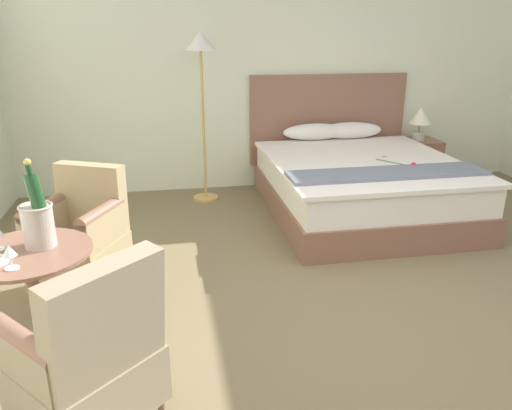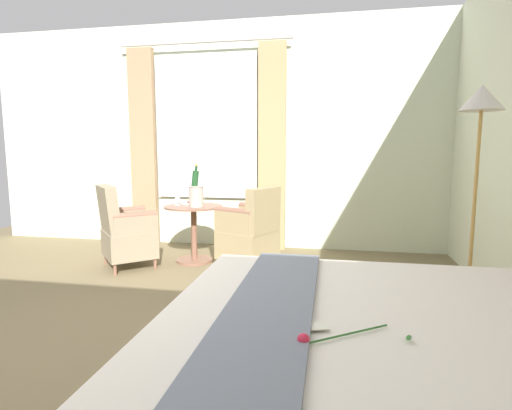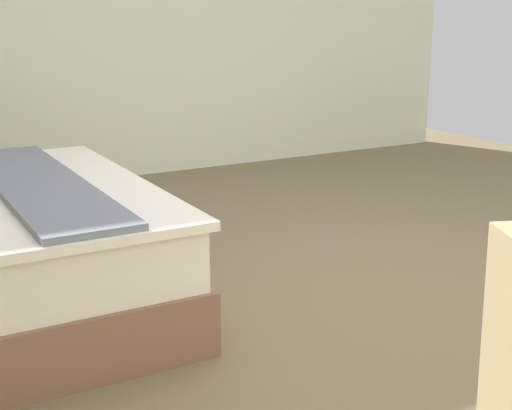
{
  "view_description": "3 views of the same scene",
  "coord_description": "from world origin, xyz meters",
  "px_view_note": "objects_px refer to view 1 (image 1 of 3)",
  "views": [
    {
      "loc": [
        -1.37,
        -2.61,
        1.85
      ],
      "look_at": [
        -0.73,
        0.84,
        0.6
      ],
      "focal_mm": 35.0,
      "sensor_mm": 36.0,
      "label": 1
    },
    {
      "loc": [
        2.35,
        1.7,
        1.32
      ],
      "look_at": [
        -0.79,
        1.11,
        0.9
      ],
      "focal_mm": 28.0,
      "sensor_mm": 36.0,
      "label": 2
    },
    {
      "loc": [
        -2.74,
        2.15,
        1.39
      ],
      "look_at": [
        -0.78,
        1.04,
        0.78
      ],
      "focal_mm": 50.0,
      "sensor_mm": 36.0,
      "label": 3
    }
  ],
  "objects_px": {
    "champagne_bucket": "(38,219)",
    "armchair_facing_bed": "(89,361)",
    "bedside_lamp": "(420,118)",
    "side_table_round": "(35,295)",
    "nightstand": "(415,162)",
    "floor_lamp_brass": "(201,63)",
    "bed": "(357,180)",
    "armchair_by_window": "(82,241)",
    "wine_glass_near_edge": "(9,253)"
  },
  "relations": [
    {
      "from": "champagne_bucket",
      "to": "armchair_facing_bed",
      "type": "bearing_deg",
      "value": -66.89
    },
    {
      "from": "bedside_lamp",
      "to": "champagne_bucket",
      "type": "xyz_separation_m",
      "value": [
        -3.76,
        -2.78,
        0.03
      ]
    },
    {
      "from": "side_table_round",
      "to": "armchair_facing_bed",
      "type": "relative_size",
      "value": 0.73
    },
    {
      "from": "nightstand",
      "to": "armchair_facing_bed",
      "type": "xyz_separation_m",
      "value": [
        -3.44,
        -3.53,
        0.14
      ]
    },
    {
      "from": "nightstand",
      "to": "floor_lamp_brass",
      "type": "bearing_deg",
      "value": -177.0
    },
    {
      "from": "bed",
      "to": "champagne_bucket",
      "type": "distance_m",
      "value": 3.37
    },
    {
      "from": "bedside_lamp",
      "to": "armchair_by_window",
      "type": "relative_size",
      "value": 0.42
    },
    {
      "from": "floor_lamp_brass",
      "to": "wine_glass_near_edge",
      "type": "bearing_deg",
      "value": -112.98
    },
    {
      "from": "wine_glass_near_edge",
      "to": "side_table_round",
      "type": "bearing_deg",
      "value": 83.59
    },
    {
      "from": "wine_glass_near_edge",
      "to": "floor_lamp_brass",
      "type": "bearing_deg",
      "value": 67.02
    },
    {
      "from": "armchair_by_window",
      "to": "armchair_facing_bed",
      "type": "xyz_separation_m",
      "value": [
        0.22,
        -1.42,
        -0.0
      ]
    },
    {
      "from": "side_table_round",
      "to": "armchair_facing_bed",
      "type": "xyz_separation_m",
      "value": [
        0.39,
        -0.69,
        0.01
      ]
    },
    {
      "from": "bedside_lamp",
      "to": "armchair_facing_bed",
      "type": "xyz_separation_m",
      "value": [
        -3.44,
        -3.53,
        -0.4
      ]
    },
    {
      "from": "floor_lamp_brass",
      "to": "nightstand",
      "type": "bearing_deg",
      "value": 3.0
    },
    {
      "from": "bed",
      "to": "armchair_by_window",
      "type": "height_order",
      "value": "bed"
    },
    {
      "from": "nightstand",
      "to": "floor_lamp_brass",
      "type": "relative_size",
      "value": 0.3
    },
    {
      "from": "champagne_bucket",
      "to": "wine_glass_near_edge",
      "type": "xyz_separation_m",
      "value": [
        -0.09,
        -0.27,
        -0.07
      ]
    },
    {
      "from": "bed",
      "to": "bedside_lamp",
      "type": "distance_m",
      "value": 1.43
    },
    {
      "from": "nightstand",
      "to": "floor_lamp_brass",
      "type": "height_order",
      "value": "floor_lamp_brass"
    },
    {
      "from": "bedside_lamp",
      "to": "wine_glass_near_edge",
      "type": "relative_size",
      "value": 3.04
    },
    {
      "from": "champagne_bucket",
      "to": "wine_glass_near_edge",
      "type": "bearing_deg",
      "value": -108.42
    },
    {
      "from": "nightstand",
      "to": "champagne_bucket",
      "type": "bearing_deg",
      "value": -143.58
    },
    {
      "from": "armchair_facing_bed",
      "to": "nightstand",
      "type": "bearing_deg",
      "value": 45.7
    },
    {
      "from": "armchair_by_window",
      "to": "armchair_facing_bed",
      "type": "bearing_deg",
      "value": -81.01
    },
    {
      "from": "wine_glass_near_edge",
      "to": "armchair_by_window",
      "type": "distance_m",
      "value": 1.02
    },
    {
      "from": "bed",
      "to": "side_table_round",
      "type": "distance_m",
      "value": 3.42
    },
    {
      "from": "nightstand",
      "to": "bed",
      "type": "bearing_deg",
      "value": -143.41
    },
    {
      "from": "bed",
      "to": "side_table_round",
      "type": "xyz_separation_m",
      "value": [
        -2.75,
        -2.04,
        0.07
      ]
    },
    {
      "from": "side_table_round",
      "to": "wine_glass_near_edge",
      "type": "bearing_deg",
      "value": -96.41
    },
    {
      "from": "bed",
      "to": "bedside_lamp",
      "type": "xyz_separation_m",
      "value": [
        1.08,
        0.8,
        0.48
      ]
    },
    {
      "from": "bed",
      "to": "floor_lamp_brass",
      "type": "xyz_separation_m",
      "value": [
        -1.54,
        0.66,
        1.16
      ]
    },
    {
      "from": "nightstand",
      "to": "bedside_lamp",
      "type": "height_order",
      "value": "bedside_lamp"
    },
    {
      "from": "champagne_bucket",
      "to": "floor_lamp_brass",
      "type": "bearing_deg",
      "value": 66.57
    },
    {
      "from": "nightstand",
      "to": "bedside_lamp",
      "type": "relative_size",
      "value": 1.39
    },
    {
      "from": "floor_lamp_brass",
      "to": "champagne_bucket",
      "type": "distance_m",
      "value": 2.95
    },
    {
      "from": "wine_glass_near_edge",
      "to": "armchair_facing_bed",
      "type": "distance_m",
      "value": 0.73
    },
    {
      "from": "champagne_bucket",
      "to": "armchair_facing_bed",
      "type": "relative_size",
      "value": 0.53
    },
    {
      "from": "bedside_lamp",
      "to": "champagne_bucket",
      "type": "relative_size",
      "value": 0.78
    },
    {
      "from": "armchair_facing_bed",
      "to": "champagne_bucket",
      "type": "bearing_deg",
      "value": 113.11
    },
    {
      "from": "bed",
      "to": "armchair_by_window",
      "type": "distance_m",
      "value": 2.9
    },
    {
      "from": "nightstand",
      "to": "armchair_by_window",
      "type": "distance_m",
      "value": 4.23
    },
    {
      "from": "wine_glass_near_edge",
      "to": "armchair_by_window",
      "type": "bearing_deg",
      "value": 78.79
    },
    {
      "from": "champagne_bucket",
      "to": "wine_glass_near_edge",
      "type": "height_order",
      "value": "champagne_bucket"
    },
    {
      "from": "bedside_lamp",
      "to": "bed",
      "type": "bearing_deg",
      "value": -143.4
    },
    {
      "from": "bedside_lamp",
      "to": "champagne_bucket",
      "type": "height_order",
      "value": "champagne_bucket"
    },
    {
      "from": "wine_glass_near_edge",
      "to": "armchair_facing_bed",
      "type": "bearing_deg",
      "value": -49.59
    },
    {
      "from": "bedside_lamp",
      "to": "armchair_by_window",
      "type": "bearing_deg",
      "value": -150.1
    },
    {
      "from": "bedside_lamp",
      "to": "champagne_bucket",
      "type": "distance_m",
      "value": 4.68
    },
    {
      "from": "bed",
      "to": "nightstand",
      "type": "bearing_deg",
      "value": 36.59
    },
    {
      "from": "nightstand",
      "to": "bedside_lamp",
      "type": "distance_m",
      "value": 0.54
    }
  ]
}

